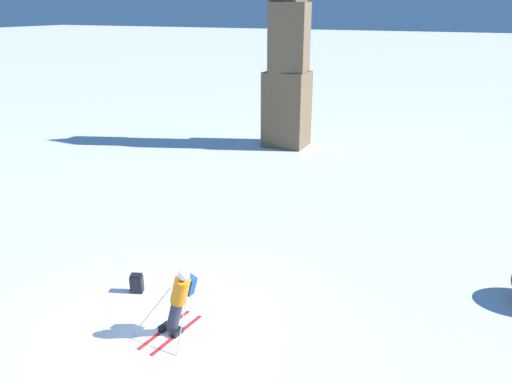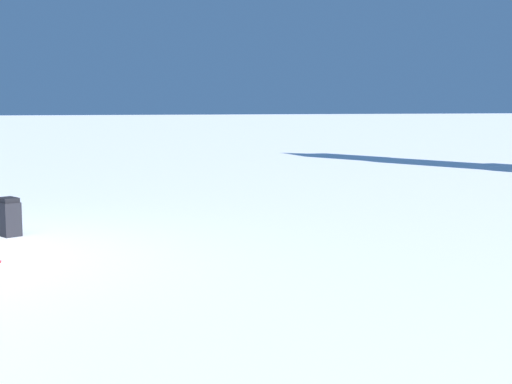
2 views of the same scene
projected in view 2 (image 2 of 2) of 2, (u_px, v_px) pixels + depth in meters
The scene contains 1 object.
spare_backpack at pixel (9, 217), 9.18m from camera, with size 0.36×0.31×0.50m.
Camera 2 is at (8.22, 0.41, 1.65)m, focal length 50.00 mm.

